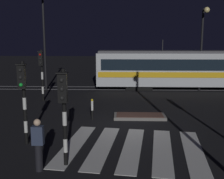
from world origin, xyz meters
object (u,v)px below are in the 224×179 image
object	(u,v)px
street_lamp_trackside_left	(43,31)
tram	(190,68)
street_lamp_trackside_right	(203,39)
bollard_island_edge	(92,109)
traffic_light_corner_far_left	(41,68)
traffic_light_corner_near_left	(23,91)
traffic_light_kerb_mid_left	(64,104)
pedestrian_waiting_at_kerb	(38,145)

from	to	relation	value
street_lamp_trackside_left	tram	world-z (taller)	street_lamp_trackside_left
street_lamp_trackside_right	bollard_island_edge	xyz separation A→B (m)	(-7.97, -8.59, -3.67)
traffic_light_corner_far_left	tram	distance (m)	12.35
traffic_light_corner_far_left	tram	bearing A→B (deg)	25.23
traffic_light_corner_near_left	bollard_island_edge	world-z (taller)	traffic_light_corner_near_left
traffic_light_kerb_mid_left	pedestrian_waiting_at_kerb	size ratio (longest dim) A/B	1.89
street_lamp_trackside_left	pedestrian_waiting_at_kerb	size ratio (longest dim) A/B	4.51
tram	bollard_island_edge	world-z (taller)	tram
traffic_light_corner_far_left	pedestrian_waiting_at_kerb	distance (m)	10.71
traffic_light_corner_near_left	traffic_light_corner_far_left	bearing A→B (deg)	100.93
traffic_light_corner_far_left	street_lamp_trackside_right	xyz separation A→B (m)	(11.81, 4.20, 1.92)
traffic_light_kerb_mid_left	bollard_island_edge	size ratio (longest dim) A/B	2.91
traffic_light_kerb_mid_left	street_lamp_trackside_left	distance (m)	14.96
traffic_light_kerb_mid_left	bollard_island_edge	bearing A→B (deg)	86.62
traffic_light_kerb_mid_left	street_lamp_trackside_right	world-z (taller)	street_lamp_trackside_right
tram	pedestrian_waiting_at_kerb	bearing A→B (deg)	-118.49
pedestrian_waiting_at_kerb	tram	bearing A→B (deg)	61.51
traffic_light_kerb_mid_left	bollard_island_edge	xyz separation A→B (m)	(0.33, 5.53, -1.57)
tram	traffic_light_corner_far_left	bearing A→B (deg)	-154.77
pedestrian_waiting_at_kerb	bollard_island_edge	world-z (taller)	pedestrian_waiting_at_kerb
street_lamp_trackside_right	tram	size ratio (longest dim) A/B	0.42
traffic_light_corner_near_left	pedestrian_waiting_at_kerb	world-z (taller)	traffic_light_corner_near_left
tram	pedestrian_waiting_at_kerb	size ratio (longest dim) A/B	9.28
traffic_light_corner_near_left	pedestrian_waiting_at_kerb	bearing A→B (deg)	-61.94
street_lamp_trackside_right	bollard_island_edge	world-z (taller)	street_lamp_trackside_right
tram	street_lamp_trackside_right	bearing A→B (deg)	-58.56
traffic_light_corner_far_left	traffic_light_corner_near_left	bearing A→B (deg)	-79.07
street_lamp_trackside_left	bollard_island_edge	bearing A→B (deg)	-60.76
traffic_light_kerb_mid_left	traffic_light_corner_near_left	xyz separation A→B (m)	(-1.96, 1.90, 0.07)
traffic_light_kerb_mid_left	tram	xyz separation A→B (m)	(7.65, 15.18, -0.38)
street_lamp_trackside_right	street_lamp_trackside_left	bearing A→B (deg)	-179.61
traffic_light_corner_near_left	street_lamp_trackside_left	size ratio (longest dim) A/B	0.43
traffic_light_corner_far_left	street_lamp_trackside_left	size ratio (longest dim) A/B	0.45
tram	traffic_light_kerb_mid_left	bearing A→B (deg)	-116.75
traffic_light_kerb_mid_left	traffic_light_corner_near_left	size ratio (longest dim) A/B	0.97
street_lamp_trackside_right	bollard_island_edge	distance (m)	12.28
traffic_light_corner_near_left	street_lamp_trackside_left	world-z (taller)	street_lamp_trackside_left
traffic_light_kerb_mid_left	tram	distance (m)	17.00
tram	street_lamp_trackside_left	bearing A→B (deg)	-174.59
traffic_light_kerb_mid_left	traffic_light_corner_far_left	world-z (taller)	traffic_light_corner_far_left
traffic_light_kerb_mid_left	traffic_light_corner_far_left	size ratio (longest dim) A/B	0.92
traffic_light_corner_far_left	tram	world-z (taller)	tram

